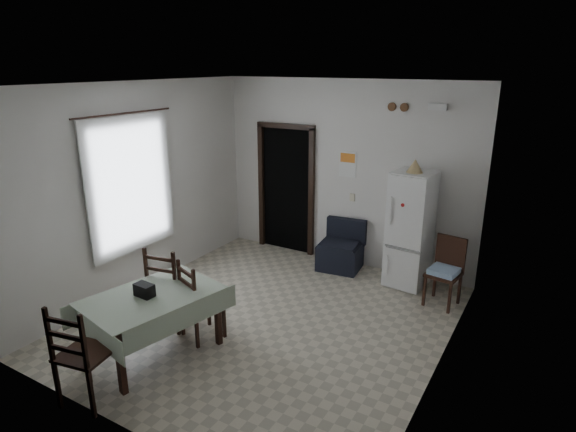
# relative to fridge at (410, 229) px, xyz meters

# --- Properties ---
(ground) EXTENTS (4.50, 4.50, 0.00)m
(ground) POSITION_rel_fridge_xyz_m (-1.19, -1.93, -0.85)
(ground) COLOR #B8AE96
(ground) RESTS_ON ground
(ceiling) EXTENTS (4.20, 4.50, 0.02)m
(ceiling) POSITION_rel_fridge_xyz_m (-1.19, -1.93, 2.05)
(ceiling) COLOR white
(ceiling) RESTS_ON ground
(wall_back) EXTENTS (4.20, 0.02, 2.90)m
(wall_back) POSITION_rel_fridge_xyz_m (-1.19, 0.32, 0.60)
(wall_back) COLOR silver
(wall_back) RESTS_ON ground
(wall_front) EXTENTS (4.20, 0.02, 2.90)m
(wall_front) POSITION_rel_fridge_xyz_m (-1.19, -4.18, 0.60)
(wall_front) COLOR silver
(wall_front) RESTS_ON ground
(wall_left) EXTENTS (0.02, 4.50, 2.90)m
(wall_left) POSITION_rel_fridge_xyz_m (-3.29, -1.93, 0.60)
(wall_left) COLOR silver
(wall_left) RESTS_ON ground
(wall_right) EXTENTS (0.02, 4.50, 2.90)m
(wall_right) POSITION_rel_fridge_xyz_m (0.91, -1.93, 0.60)
(wall_right) COLOR silver
(wall_right) RESTS_ON ground
(doorway) EXTENTS (1.06, 0.52, 2.22)m
(doorway) POSITION_rel_fridge_xyz_m (-2.24, 0.52, 0.21)
(doorway) COLOR black
(doorway) RESTS_ON ground
(window_recess) EXTENTS (0.10, 1.20, 1.60)m
(window_recess) POSITION_rel_fridge_xyz_m (-3.34, -2.13, 0.70)
(window_recess) COLOR silver
(window_recess) RESTS_ON ground
(curtain) EXTENTS (0.02, 1.45, 1.85)m
(curtain) POSITION_rel_fridge_xyz_m (-3.23, -2.13, 0.70)
(curtain) COLOR silver
(curtain) RESTS_ON ground
(curtain_rod) EXTENTS (0.02, 1.60, 0.02)m
(curtain_rod) POSITION_rel_fridge_xyz_m (-3.22, -2.13, 1.65)
(curtain_rod) COLOR black
(curtain_rod) RESTS_ON ground
(calendar) EXTENTS (0.28, 0.02, 0.40)m
(calendar) POSITION_rel_fridge_xyz_m (-1.14, 0.31, 0.77)
(calendar) COLOR white
(calendar) RESTS_ON ground
(calendar_image) EXTENTS (0.24, 0.01, 0.14)m
(calendar_image) POSITION_rel_fridge_xyz_m (-1.14, 0.30, 0.87)
(calendar_image) COLOR orange
(calendar_image) RESTS_ON ground
(light_switch) EXTENTS (0.08, 0.02, 0.12)m
(light_switch) POSITION_rel_fridge_xyz_m (-1.04, 0.31, 0.25)
(light_switch) COLOR beige
(light_switch) RESTS_ON ground
(vent_left) EXTENTS (0.12, 0.03, 0.12)m
(vent_left) POSITION_rel_fridge_xyz_m (-0.49, 0.30, 1.67)
(vent_left) COLOR brown
(vent_left) RESTS_ON ground
(vent_right) EXTENTS (0.12, 0.03, 0.12)m
(vent_right) POSITION_rel_fridge_xyz_m (-0.31, 0.30, 1.67)
(vent_right) COLOR brown
(vent_right) RESTS_ON ground
(emergency_light) EXTENTS (0.25, 0.07, 0.09)m
(emergency_light) POSITION_rel_fridge_xyz_m (0.16, 0.28, 1.70)
(emergency_light) COLOR white
(emergency_light) RESTS_ON ground
(fridge) EXTENTS (0.60, 0.60, 1.69)m
(fridge) POSITION_rel_fridge_xyz_m (0.00, 0.00, 0.00)
(fridge) COLOR white
(fridge) RESTS_ON ground
(tan_cone) EXTENTS (0.23, 0.23, 0.18)m
(tan_cone) POSITION_rel_fridge_xyz_m (0.01, -0.06, 0.94)
(tan_cone) COLOR tan
(tan_cone) RESTS_ON fridge
(navy_seat) EXTENTS (0.70, 0.68, 0.77)m
(navy_seat) POSITION_rel_fridge_xyz_m (-1.08, -0.00, -0.46)
(navy_seat) COLOR black
(navy_seat) RESTS_ON ground
(corner_chair) EXTENTS (0.46, 0.46, 0.93)m
(corner_chair) POSITION_rel_fridge_xyz_m (0.60, -0.40, -0.38)
(corner_chair) COLOR black
(corner_chair) RESTS_ON ground
(dining_table) EXTENTS (1.20, 1.56, 0.73)m
(dining_table) POSITION_rel_fridge_xyz_m (-1.87, -3.18, -0.48)
(dining_table) COLOR #9DAC94
(dining_table) RESTS_ON ground
(black_bag) EXTENTS (0.22, 0.14, 0.14)m
(black_bag) POSITION_rel_fridge_xyz_m (-1.92, -3.24, -0.05)
(black_bag) COLOR black
(black_bag) RESTS_ON dining_table
(dining_chair_far_left) EXTENTS (0.53, 0.53, 1.07)m
(dining_chair_far_left) POSITION_rel_fridge_xyz_m (-2.15, -2.60, -0.31)
(dining_chair_far_left) COLOR black
(dining_chair_far_left) RESTS_ON ground
(dining_chair_far_right) EXTENTS (0.54, 0.54, 0.98)m
(dining_chair_far_right) POSITION_rel_fridge_xyz_m (-1.65, -2.63, -0.36)
(dining_chair_far_right) COLOR black
(dining_chair_far_right) RESTS_ON ground
(dining_chair_near_head) EXTENTS (0.53, 0.53, 1.06)m
(dining_chair_near_head) POSITION_rel_fridge_xyz_m (-1.84, -4.07, -0.31)
(dining_chair_near_head) COLOR black
(dining_chair_near_head) RESTS_ON ground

